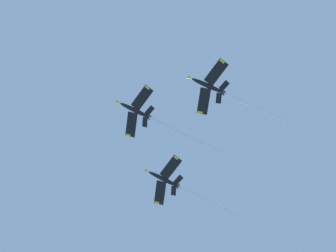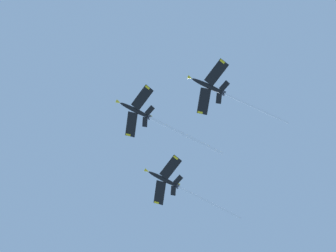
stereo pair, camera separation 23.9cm
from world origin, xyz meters
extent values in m
ellipsoid|color=black|center=(7.21, 17.40, 167.37)|extent=(10.78, 7.88, 4.84)
cone|color=yellow|center=(1.87, 13.87, 169.35)|extent=(2.23, 2.04, 1.62)
ellipsoid|color=black|center=(5.68, 16.39, 168.56)|extent=(3.00, 2.46, 1.69)
cube|color=black|center=(10.74, 13.39, 167.04)|extent=(9.00, 8.66, 1.25)
cube|color=yellow|center=(13.27, 10.14, 167.07)|extent=(1.70, 1.77, 0.65)
cube|color=black|center=(4.90, 22.23, 167.04)|extent=(6.30, 9.65, 1.25)
cube|color=yellow|center=(2.90, 25.83, 167.07)|extent=(1.89, 1.25, 0.65)
cube|color=black|center=(12.45, 18.13, 165.90)|extent=(3.92, 3.62, 0.68)
cube|color=black|center=(9.93, 21.94, 165.90)|extent=(2.66, 3.94, 0.68)
cube|color=yellow|center=(11.38, 20.16, 167.30)|extent=(2.70, 1.87, 3.38)
cylinder|color=#38383D|center=(12.05, 20.07, 165.57)|extent=(1.43, 1.32, 1.06)
cylinder|color=#38383D|center=(11.56, 20.82, 165.57)|extent=(1.43, 1.32, 1.06)
cylinder|color=white|center=(23.28, 28.03, 161.33)|extent=(23.45, 15.99, 9.35)
ellipsoid|color=black|center=(33.76, 12.27, 161.18)|extent=(10.85, 7.80, 4.73)
cone|color=yellow|center=(28.37, 8.78, 163.09)|extent=(2.23, 2.03, 1.61)
ellipsoid|color=black|center=(32.22, 11.27, 162.35)|extent=(3.01, 2.44, 1.66)
cube|color=black|center=(37.26, 8.22, 160.85)|extent=(8.97, 8.71, 1.22)
cube|color=yellow|center=(39.76, 4.95, 160.88)|extent=(1.71, 1.76, 0.63)
cube|color=black|center=(31.50, 17.12, 160.85)|extent=(6.24, 9.65, 1.22)
cube|color=yellow|center=(29.54, 20.73, 160.88)|extent=(1.89, 1.23, 0.63)
cube|color=black|center=(39.02, 12.96, 159.75)|extent=(3.91, 3.64, 0.67)
cube|color=black|center=(36.55, 16.78, 159.75)|extent=(2.64, 3.93, 0.67)
cube|color=yellow|center=(37.96, 14.98, 161.15)|extent=(2.70, 1.84, 3.37)
cylinder|color=#38383D|center=(38.65, 14.89, 159.42)|extent=(1.43, 1.32, 1.05)
cylinder|color=#38383D|center=(38.16, 15.65, 159.42)|extent=(1.43, 1.32, 1.05)
cylinder|color=white|center=(47.79, 21.35, 156.09)|extent=(18.99, 12.65, 7.23)
ellipsoid|color=black|center=(12.33, 42.99, 162.07)|extent=(10.84, 7.75, 4.89)
cone|color=yellow|center=(6.95, 39.54, 164.08)|extent=(2.24, 2.03, 1.62)
ellipsoid|color=black|center=(10.80, 42.01, 163.27)|extent=(3.02, 2.43, 1.70)
cube|color=black|center=(15.81, 38.93, 161.74)|extent=(8.94, 8.72, 1.27)
cube|color=yellow|center=(18.30, 35.65, 161.76)|extent=(1.71, 1.76, 0.65)
cube|color=black|center=(10.09, 47.85, 161.74)|extent=(6.19, 9.65, 1.27)
cube|color=yellow|center=(8.15, 51.48, 161.76)|extent=(1.89, 1.22, 0.65)
cube|color=black|center=(17.58, 43.65, 160.57)|extent=(3.90, 3.65, 0.69)
cube|color=black|center=(15.12, 47.49, 160.57)|extent=(2.62, 3.93, 0.69)
cube|color=yellow|center=(16.54, 45.69, 161.97)|extent=(2.73, 1.84, 3.39)
cylinder|color=#38383D|center=(17.21, 45.59, 160.24)|extent=(1.44, 1.32, 1.06)
cylinder|color=#38383D|center=(16.72, 46.34, 160.24)|extent=(1.44, 1.32, 1.06)
cylinder|color=white|center=(27.02, 52.41, 156.49)|extent=(20.44, 13.53, 8.18)
camera|label=1|loc=(28.12, -27.05, 1.93)|focal=52.27mm
camera|label=2|loc=(27.89, -27.10, 1.93)|focal=52.27mm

